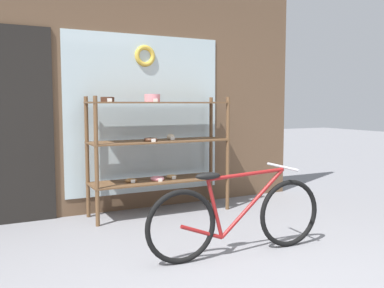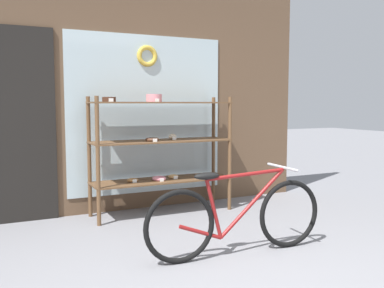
% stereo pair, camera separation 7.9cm
% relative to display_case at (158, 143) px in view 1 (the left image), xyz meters
% --- Properties ---
extents(storefront_facade, '(4.67, 0.13, 3.24)m').
position_rel_display_case_xyz_m(storefront_facade, '(-0.28, 0.37, 0.75)').
color(storefront_facade, brown).
rests_on(storefront_facade, ground_plane).
extents(display_case, '(1.64, 0.46, 1.39)m').
position_rel_display_case_xyz_m(display_case, '(0.00, 0.00, 0.00)').
color(display_case, brown).
rests_on(display_case, ground_plane).
extents(bicycle, '(1.65, 0.46, 0.74)m').
position_rel_display_case_xyz_m(bicycle, '(0.07, -1.58, -0.50)').
color(bicycle, black).
rests_on(bicycle, ground_plane).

